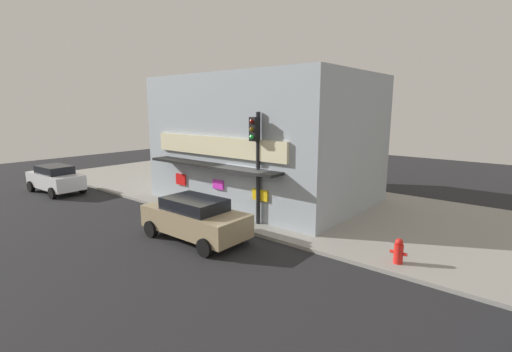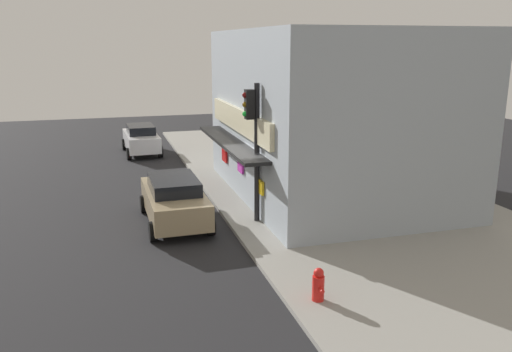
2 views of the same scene
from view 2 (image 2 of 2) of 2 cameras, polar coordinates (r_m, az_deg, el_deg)
The scene contains 11 objects.
ground_plane at distance 18.42m, azimuth -3.45°, elevation -4.82°, with size 55.57×55.57×0.00m, color #232326.
sidewalk at distance 20.08m, azimuth 10.80°, elevation -3.23°, with size 37.05×10.13×0.13m, color gray.
corner_building at distance 20.85m, azimuth 8.05°, elevation 6.69°, with size 10.46×8.12×6.36m.
traffic_light at distance 17.19m, azimuth -0.26°, elevation 4.57°, with size 0.32×0.58×4.64m.
fire_hydrant at distance 12.63m, azimuth 6.78°, elevation -11.66°, with size 0.53×0.29×0.81m.
trash_can at distance 25.04m, azimuth -2.03°, elevation 1.72°, with size 0.48×0.48×0.88m, color #2D2D2D.
pedestrian at distance 21.09m, azimuth 1.25°, elevation 0.82°, with size 0.47×0.48×1.78m.
potted_plant_by_doorway at distance 17.61m, azimuth 3.86°, elevation -3.67°, with size 0.55×0.55×0.86m.
potted_plant_by_window at distance 19.42m, azimuth 3.21°, elevation -1.76°, with size 0.55×0.55×0.91m.
parked_car_white at distance 29.87m, azimuth -12.37°, elevation 3.97°, with size 4.08×2.01×1.60m.
parked_car_tan at distance 18.08m, azimuth -8.87°, elevation -2.54°, with size 4.34×2.10×1.60m.
Camera 2 is at (16.97, -3.84, 6.03)m, focal length 36.81 mm.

